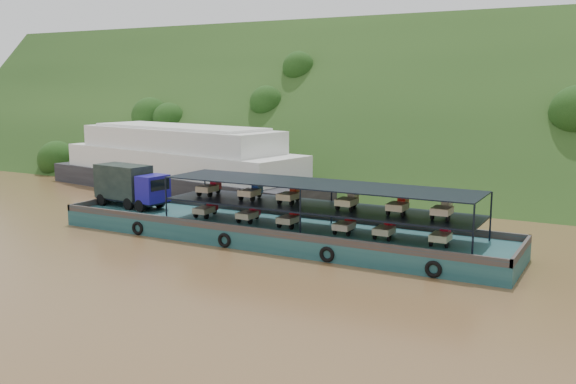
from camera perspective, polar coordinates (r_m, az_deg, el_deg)
The scene contains 4 objects.
ground at distance 46.70m, azimuth 0.39°, elevation -4.61°, with size 160.00×160.00×0.00m, color brown.
hillside at distance 79.68m, azimuth 12.75°, elevation 1.07°, with size 140.00×28.00×28.00m, color #1B3412.
cargo_barge at distance 48.04m, azimuth -2.66°, elevation -2.78°, with size 35.02×7.18×4.71m.
passenger_ferry at distance 70.03m, azimuth -9.58°, elevation 2.56°, with size 36.01×14.84×7.09m.
Camera 1 is at (21.44, -39.89, 11.41)m, focal length 40.00 mm.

